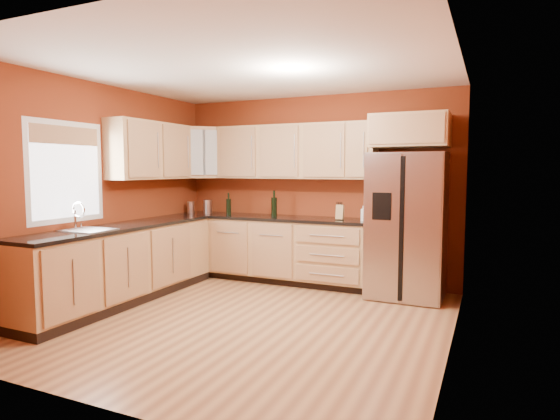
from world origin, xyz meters
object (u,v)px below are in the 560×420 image
canister_left (208,207)px  soap_dispenser (363,213)px  wine_bottle_a (274,203)px  knife_block (340,212)px  refrigerator (407,226)px

canister_left → soap_dispenser: (2.35, -0.00, -0.01)m
wine_bottle_a → knife_block: bearing=-3.2°
refrigerator → soap_dispenser: bearing=178.9°
wine_bottle_a → knife_block: (0.98, -0.06, -0.09)m
canister_left → soap_dispenser: bearing=-0.1°
refrigerator → soap_dispenser: refrigerator is taller
wine_bottle_a → soap_dispenser: (1.30, -0.09, -0.08)m
refrigerator → canister_left: refrigerator is taller
canister_left → wine_bottle_a: size_ratio=0.57×
knife_block → soap_dispenser: bearing=-11.0°
canister_left → wine_bottle_a: 1.06m
wine_bottle_a → canister_left: bearing=-175.4°
soap_dispenser → refrigerator: bearing=-1.1°
knife_block → soap_dispenser: size_ratio=0.98×
refrigerator → knife_block: size_ratio=9.27×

